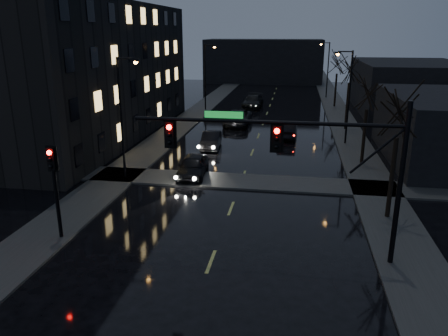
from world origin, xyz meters
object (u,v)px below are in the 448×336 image
at_px(oncoming_car_a, 193,166).
at_px(lead_car, 288,130).
at_px(oncoming_car_b, 211,140).
at_px(oncoming_car_d, 253,101).
at_px(oncoming_car_c, 237,118).

bearing_deg(oncoming_car_a, lead_car, 61.29).
height_order(oncoming_car_b, oncoming_car_d, oncoming_car_d).
height_order(oncoming_car_c, lead_car, oncoming_car_c).
relative_size(oncoming_car_c, lead_car, 1.22).
bearing_deg(oncoming_car_c, oncoming_car_d, 87.79).
xyz_separation_m(oncoming_car_d, lead_car, (4.86, -16.08, -0.06)).
bearing_deg(oncoming_car_c, oncoming_car_b, -95.34).
distance_m(oncoming_car_d, lead_car, 16.80).
xyz_separation_m(oncoming_car_a, oncoming_car_b, (-0.23, 7.74, -0.07)).
relative_size(oncoming_car_a, lead_car, 0.96).
bearing_deg(oncoming_car_b, oncoming_car_d, 81.94).
distance_m(oncoming_car_c, lead_car, 7.20).
xyz_separation_m(oncoming_car_c, oncoming_car_d, (0.50, 11.27, 0.04)).
xyz_separation_m(oncoming_car_b, oncoming_car_c, (0.97, 9.75, 0.10)).
height_order(oncoming_car_a, oncoming_car_c, oncoming_car_c).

